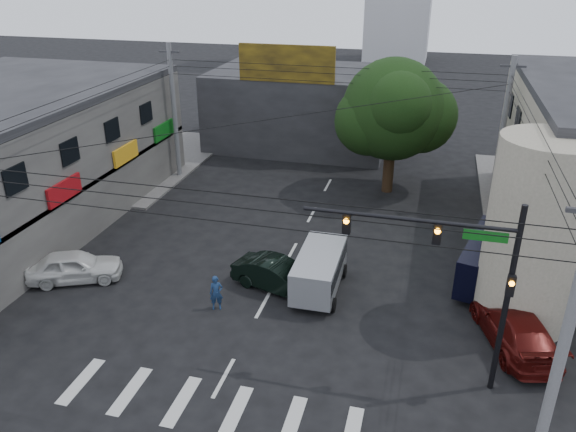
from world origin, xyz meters
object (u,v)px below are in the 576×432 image
at_px(white_compact, 75,266).
at_px(traffic_officer, 216,293).
at_px(maroon_sedan, 515,328).
at_px(silver_minivan, 319,272).
at_px(navy_van, 491,263).
at_px(traffic_gantry, 459,265).
at_px(utility_pole_near_right, 563,348).
at_px(street_tree, 393,110).
at_px(dark_sedan, 278,275).
at_px(utility_pole_far_left, 174,113).
at_px(utility_pole_far_right, 502,135).

distance_m(white_compact, traffic_officer, 7.46).
height_order(maroon_sedan, silver_minivan, silver_minivan).
distance_m(maroon_sedan, traffic_officer, 12.41).
distance_m(white_compact, navy_van, 19.71).
bearing_deg(traffic_gantry, white_compact, 170.90).
height_order(utility_pole_near_right, traffic_officer, utility_pole_near_right).
bearing_deg(street_tree, navy_van, -61.10).
height_order(street_tree, traffic_gantry, street_tree).
distance_m(utility_pole_near_right, dark_sedan, 13.51).
relative_size(white_compact, navy_van, 0.80).
xyz_separation_m(street_tree, utility_pole_far_left, (-14.50, -1.00, -0.87)).
bearing_deg(utility_pole_far_left, street_tree, 3.95).
relative_size(utility_pole_far_right, navy_van, 1.56).
xyz_separation_m(utility_pole_far_left, silver_minivan, (12.65, -12.19, -3.64)).
relative_size(utility_pole_far_right, dark_sedan, 1.97).
bearing_deg(traffic_officer, maroon_sedan, -19.26).
distance_m(utility_pole_far_right, maroon_sedan, 14.65).
distance_m(utility_pole_far_left, white_compact, 14.81).
xyz_separation_m(white_compact, traffic_officer, (7.44, -0.56, 0.06)).
relative_size(utility_pole_near_right, utility_pole_far_left, 1.00).
xyz_separation_m(street_tree, utility_pole_near_right, (6.50, -21.50, -0.87)).
height_order(street_tree, traffic_officer, street_tree).
bearing_deg(utility_pole_far_left, silver_minivan, -43.95).
relative_size(maroon_sedan, traffic_officer, 3.55).
bearing_deg(utility_pole_near_right, street_tree, 106.82).
bearing_deg(utility_pole_far_left, traffic_gantry, -42.86).
xyz_separation_m(traffic_gantry, utility_pole_near_right, (2.68, -3.50, -0.23)).
bearing_deg(navy_van, white_compact, 117.99).
bearing_deg(traffic_gantry, silver_minivan, 139.72).
bearing_deg(utility_pole_near_right, silver_minivan, 135.15).
distance_m(utility_pole_far_right, white_compact, 24.72).
distance_m(utility_pole_near_right, maroon_sedan, 7.42).
height_order(traffic_gantry, silver_minivan, traffic_gantry).
bearing_deg(silver_minivan, utility_pole_near_right, -135.36).
bearing_deg(white_compact, utility_pole_far_right, -78.36).
xyz_separation_m(street_tree, white_compact, (-13.33, -15.26, -4.73)).
bearing_deg(dark_sedan, traffic_officer, 152.06).
relative_size(dark_sedan, white_compact, 0.99).
xyz_separation_m(utility_pole_far_right, silver_minivan, (-8.35, -12.19, -3.64)).
bearing_deg(silver_minivan, street_tree, -8.50).
xyz_separation_m(maroon_sedan, silver_minivan, (-8.35, 1.94, 0.19)).
xyz_separation_m(silver_minivan, navy_van, (7.66, 2.67, 0.16)).
distance_m(maroon_sedan, silver_minivan, 8.57).
bearing_deg(street_tree, dark_sedan, -105.34).
relative_size(silver_minivan, navy_van, 0.76).
height_order(white_compact, silver_minivan, silver_minivan).
relative_size(white_compact, maroon_sedan, 0.83).
bearing_deg(maroon_sedan, traffic_officer, -13.71).
xyz_separation_m(utility_pole_near_right, navy_van, (-0.69, 10.98, -3.49)).
distance_m(utility_pole_near_right, utility_pole_far_left, 29.35).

